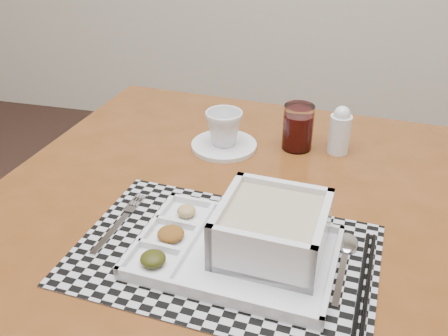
{
  "coord_description": "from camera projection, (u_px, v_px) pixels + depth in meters",
  "views": [
    {
      "loc": [
        0.79,
        -0.14,
        1.3
      ],
      "look_at": [
        0.61,
        0.59,
        0.86
      ],
      "focal_mm": 40.0,
      "sensor_mm": 36.0,
      "label": 1
    }
  ],
  "objects": [
    {
      "name": "chopsticks",
      "position": [
        365.0,
        282.0,
        0.76
      ],
      "size": [
        0.04,
        0.24,
        0.01
      ],
      "color": "black",
      "rests_on": "placemat"
    },
    {
      "name": "serving_tray",
      "position": [
        259.0,
        237.0,
        0.8
      ],
      "size": [
        0.34,
        0.25,
        0.09
      ],
      "color": "silver",
      "rests_on": "placemat"
    },
    {
      "name": "spoon",
      "position": [
        346.0,
        248.0,
        0.83
      ],
      "size": [
        0.04,
        0.18,
        0.01
      ],
      "color": "silver",
      "rests_on": "placemat"
    },
    {
      "name": "cup",
      "position": [
        224.0,
        128.0,
        1.12
      ],
      "size": [
        0.11,
        0.11,
        0.08
      ],
      "primitive_type": "imported",
      "rotation": [
        0.0,
        0.0,
        -0.36
      ],
      "color": "silver",
      "rests_on": "saucer"
    },
    {
      "name": "dining_table",
      "position": [
        244.0,
        244.0,
        0.97
      ],
      "size": [
        1.1,
        1.1,
        0.76
      ],
      "color": "#542E0F",
      "rests_on": "ground"
    },
    {
      "name": "creamer_bottle",
      "position": [
        340.0,
        131.0,
        1.1
      ],
      "size": [
        0.05,
        0.05,
        0.11
      ],
      "color": "silver",
      "rests_on": "dining_table"
    },
    {
      "name": "fork",
      "position": [
        120.0,
        221.0,
        0.89
      ],
      "size": [
        0.03,
        0.19,
        0.0
      ],
      "color": "silver",
      "rests_on": "placemat"
    },
    {
      "name": "juice_glass",
      "position": [
        298.0,
        129.0,
        1.12
      ],
      "size": [
        0.07,
        0.07,
        0.1
      ],
      "color": "white",
      "rests_on": "dining_table"
    },
    {
      "name": "saucer",
      "position": [
        224.0,
        145.0,
        1.14
      ],
      "size": [
        0.15,
        0.15,
        0.01
      ],
      "primitive_type": "cylinder",
      "color": "silver",
      "rests_on": "dining_table"
    },
    {
      "name": "placemat",
      "position": [
        224.0,
        254.0,
        0.82
      ],
      "size": [
        0.51,
        0.36,
        0.0
      ],
      "primitive_type": "cube",
      "rotation": [
        0.0,
        0.0,
        -0.08
      ],
      "color": "#ABACB3",
      "rests_on": "dining_table"
    }
  ]
}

